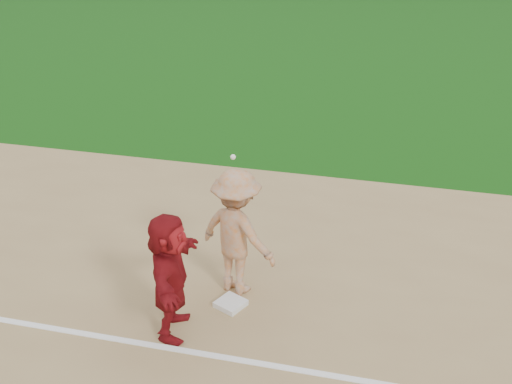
# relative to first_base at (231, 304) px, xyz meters

# --- Properties ---
(ground) EXTENTS (160.00, 160.00, 0.00)m
(ground) POSITION_rel_first_base_xyz_m (0.08, -0.29, -0.06)
(ground) COLOR #12480D
(ground) RESTS_ON ground
(foul_line) EXTENTS (60.00, 0.10, 0.01)m
(foul_line) POSITION_rel_first_base_xyz_m (0.08, -1.09, -0.04)
(foul_line) COLOR white
(foul_line) RESTS_ON infield_dirt
(first_base) EXTENTS (0.49, 0.49, 0.08)m
(first_base) POSITION_rel_first_base_xyz_m (0.00, 0.00, 0.00)
(first_base) COLOR white
(first_base) RESTS_ON infield_dirt
(base_runner) EXTENTS (0.82, 1.74, 1.81)m
(base_runner) POSITION_rel_first_base_xyz_m (-0.61, -0.71, 0.86)
(base_runner) COLOR maroon
(base_runner) RESTS_ON infield_dirt
(first_base_play) EXTENTS (1.45, 1.15, 2.34)m
(first_base_play) POSITION_rel_first_base_xyz_m (-0.02, 0.45, 0.94)
(first_base_play) COLOR #A2A2A4
(first_base_play) RESTS_ON infield_dirt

